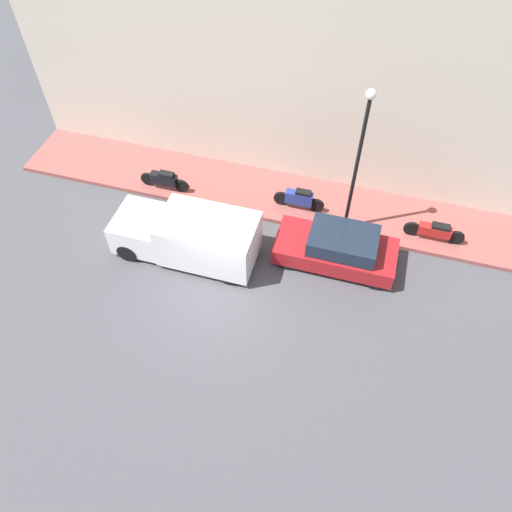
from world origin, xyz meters
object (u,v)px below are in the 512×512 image
Objects in this scene: motorcycle_blue at (299,199)px; motorcycle_black at (164,180)px; motorcycle_red at (435,231)px; delivery_van at (188,236)px; streetlamp at (360,151)px; parked_car at (337,248)px.

motorcycle_black is at bearing 94.34° from motorcycle_blue.
motorcycle_red is (0.19, -9.83, -0.02)m from motorcycle_black.
delivery_van reaches higher than motorcycle_red.
streetlamp is at bearing -90.60° from motorcycle_black.
delivery_van is (-1.05, 4.80, 0.25)m from parked_car.
streetlamp reaches higher than delivery_van.
delivery_van is 0.88× the size of streetlamp.
motorcycle_black is (1.59, 6.78, -0.08)m from parked_car.
delivery_van is at bearing 134.48° from motorcycle_blue.
parked_car is at bearing -77.71° from delivery_van.
parked_car is 3.20m from streetlamp.
streetlamp is at bearing -62.13° from delivery_van.
motorcycle_black is at bearing 76.84° from parked_car.
parked_car is at bearing -103.16° from motorcycle_black.
motorcycle_black is at bearing 89.40° from streetlamp.
delivery_van reaches higher than motorcycle_blue.
motorcycle_blue is at bearing -45.52° from delivery_van.
parked_car reaches higher than motorcycle_black.
motorcycle_blue is at bearing 41.28° from parked_car.
motorcycle_black is 1.03× the size of motorcycle_blue.
motorcycle_blue reaches higher than motorcycle_black.
motorcycle_red is (2.82, -7.84, -0.35)m from delivery_van.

